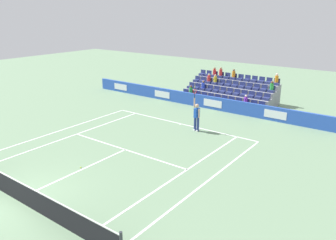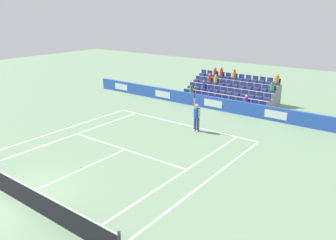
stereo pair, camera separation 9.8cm
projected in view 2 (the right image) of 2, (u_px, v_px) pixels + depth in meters
name	position (u px, v px, depth m)	size (l,w,h in m)	color
ground_plane	(16.00, 199.00, 13.68)	(80.00, 80.00, 0.00)	gray
line_baseline	(181.00, 124.00, 22.73)	(10.97, 0.10, 0.01)	white
line_service	(125.00, 149.00, 18.55)	(8.23, 0.10, 0.01)	white
line_centre_service	(79.00, 171.00, 16.11)	(0.10, 6.40, 0.01)	white
line_singles_sideline_left	(71.00, 136.00, 20.54)	(0.10, 11.89, 0.01)	white
line_singles_sideline_right	(181.00, 173.00, 15.86)	(0.10, 11.89, 0.01)	white
line_doubles_sideline_left	(57.00, 131.00, 21.32)	(0.10, 11.89, 0.01)	white
line_doubles_sideline_right	(207.00, 181.00, 15.08)	(0.10, 11.89, 0.01)	white
line_centre_mark	(180.00, 124.00, 22.65)	(0.10, 0.20, 0.01)	white
sponsor_barrier	(214.00, 103.00, 25.92)	(24.56, 0.22, 0.99)	blue
tennis_net	(14.00, 188.00, 13.53)	(11.97, 0.10, 1.07)	#33383D
tennis_player	(197.00, 116.00, 21.13)	(0.52, 0.39, 2.85)	navy
stadium_stand	(231.00, 94.00, 28.10)	(7.44, 3.80, 2.61)	gray
loose_tennis_ball	(80.00, 167.00, 16.39)	(0.07, 0.07, 0.07)	#D1E533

